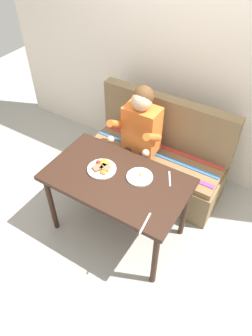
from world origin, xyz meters
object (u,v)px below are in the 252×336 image
at_px(couch, 156,160).
at_px(plate_eggs, 140,177).
at_px(table, 117,185).
at_px(fork, 170,179).
at_px(knife, 145,223).
at_px(person, 138,134).
at_px(plate_breakfast, 102,168).

xyz_separation_m(couch, plate_eggs, (0.16, -0.66, 0.41)).
xyz_separation_m(table, fork, (0.38, 0.22, 0.08)).
height_order(couch, knife, couch).
xyz_separation_m(couch, person, (-0.14, -0.17, 0.41)).
bearing_deg(plate_breakfast, fork, 20.32).
relative_size(person, knife, 6.06).
xyz_separation_m(person, plate_breakfast, (-0.03, -0.57, 0.00)).
bearing_deg(couch, person, -127.87).
relative_size(table, person, 0.99).
bearing_deg(couch, plate_breakfast, -102.19).
bearing_deg(fork, knife, -112.92).
height_order(table, plate_breakfast, plate_breakfast).
distance_m(table, person, 0.61).
height_order(person, plate_breakfast, person).
relative_size(fork, knife, 0.85).
relative_size(plate_breakfast, knife, 1.24).
xyz_separation_m(plate_breakfast, knife, (0.59, -0.30, -0.01)).
relative_size(plate_eggs, fork, 1.29).
bearing_deg(couch, knife, -67.74).
relative_size(person, plate_eggs, 5.52).
bearing_deg(plate_breakfast, plate_eggs, 14.79).
distance_m(couch, person, 0.47).
bearing_deg(knife, person, 116.56).
xyz_separation_m(plate_breakfast, plate_eggs, (0.32, 0.09, -0.01)).
relative_size(couch, knife, 7.20).
xyz_separation_m(table, couch, (0.00, 0.76, -0.32)).
relative_size(couch, plate_breakfast, 5.82).
relative_size(couch, fork, 8.47).
bearing_deg(plate_breakfast, table, -6.68).
relative_size(table, plate_eggs, 5.46).
bearing_deg(person, knife, -57.04).
distance_m(couch, fork, 0.78).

